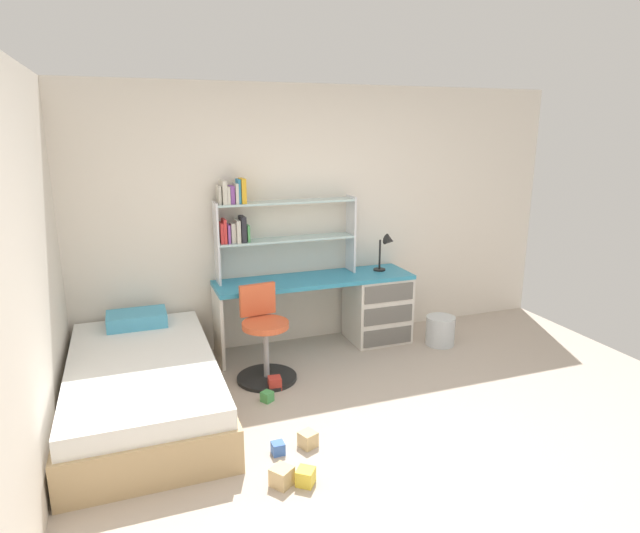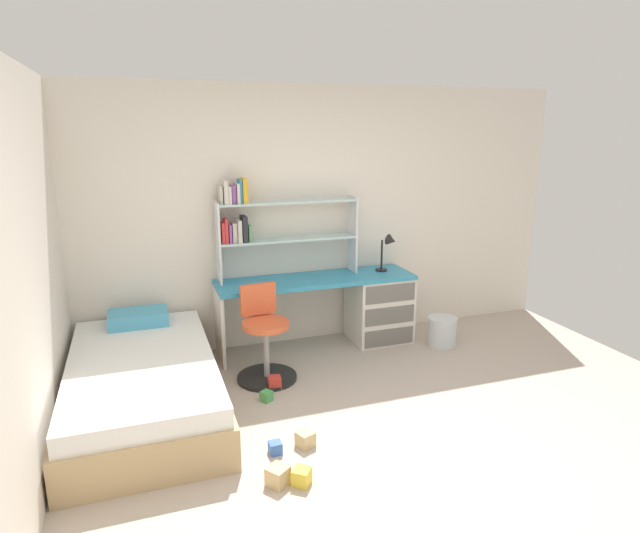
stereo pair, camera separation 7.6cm
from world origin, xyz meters
The scene contains 14 objects.
ground_plane centered at (0.00, 0.00, -0.01)m, with size 5.49×5.62×0.02m, color #B2A393.
room_shell centered at (-1.15, 1.16, 1.26)m, with size 5.49×5.62×2.53m.
desk centered at (0.49, 2.03, 0.40)m, with size 1.93×0.52×0.72m.
bookshelf_hutch centered at (-0.47, 2.17, 1.28)m, with size 1.36×0.22×0.96m.
desk_lamp centered at (0.76, 2.03, 0.97)m, with size 0.20×0.16×0.38m.
swivel_chair centered at (-0.65, 1.54, 0.33)m, with size 0.52×0.52×0.82m.
bed_platform centered at (-1.67, 1.29, 0.22)m, with size 1.11×2.02×0.56m.
waste_bin centered at (1.19, 1.67, 0.15)m, with size 0.29×0.29×0.29m, color silver.
toy_block_natural_0 centered at (-0.93, 0.08, 0.06)m, with size 0.12×0.12×0.12m, color tan.
toy_block_green_1 centered at (-0.75, 1.13, 0.04)m, with size 0.08×0.08×0.08m, color #479E51.
toy_block_blue_2 centered at (-0.86, 0.40, 0.04)m, with size 0.08×0.08×0.08m, color #3860B7.
toy_block_yellow_3 centered at (-0.79, 0.04, 0.05)m, with size 0.10×0.10×0.10m, color gold.
toy_block_red_4 centered at (-0.63, 1.31, 0.05)m, with size 0.10×0.10×0.10m, color red.
toy_block_natural_5 centered at (-0.64, 0.42, 0.05)m, with size 0.11×0.11×0.11m, color tan.
Camera 1 is at (-1.69, -2.69, 2.12)m, focal length 30.26 mm.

